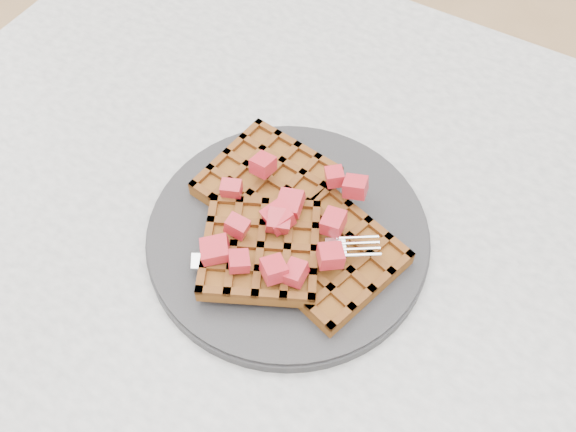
{
  "coord_description": "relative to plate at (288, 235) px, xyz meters",
  "views": [
    {
      "loc": [
        0.03,
        -0.28,
        1.28
      ],
      "look_at": [
        -0.13,
        0.0,
        0.79
      ],
      "focal_mm": 40.0,
      "sensor_mm": 36.0,
      "label": 1
    }
  ],
  "objects": [
    {
      "name": "fork",
      "position": [
        0.03,
        -0.03,
        0.02
      ],
      "size": [
        0.16,
        0.12,
        0.02
      ],
      "primitive_type": null,
      "rotation": [
        0.0,
        0.0,
        -1.0
      ],
      "color": "silver",
      "rests_on": "plate"
    },
    {
      "name": "table",
      "position": [
        0.13,
        -0.0,
        -0.12
      ],
      "size": [
        1.2,
        0.8,
        0.75
      ],
      "color": "beige",
      "rests_on": "ground"
    },
    {
      "name": "waffles",
      "position": [
        0.0,
        -0.0,
        0.02
      ],
      "size": [
        0.22,
        0.2,
        0.03
      ],
      "color": "brown",
      "rests_on": "plate"
    },
    {
      "name": "plate",
      "position": [
        0.0,
        0.0,
        0.0
      ],
      "size": [
        0.27,
        0.27,
        0.02
      ],
      "primitive_type": "cylinder",
      "color": "black",
      "rests_on": "table"
    },
    {
      "name": "strawberry_pile",
      "position": [
        0.0,
        0.0,
        0.05
      ],
      "size": [
        0.15,
        0.15,
        0.02
      ],
      "primitive_type": null,
      "color": "maroon",
      "rests_on": "waffles"
    }
  ]
}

